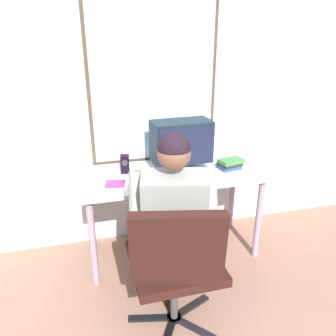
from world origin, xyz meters
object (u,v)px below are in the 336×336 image
object	(u,v)px
office_chair	(176,261)
wine_glass	(139,169)
desk	(172,183)
person_seated	(172,219)
cd_case	(115,184)
book_stack	(230,164)
desk_speaker	(125,164)
crt_monitor	(181,142)

from	to	relation	value
office_chair	wine_glass	bearing A→B (deg)	95.80
desk	person_seated	distance (m)	0.62
office_chair	cd_case	world-z (taller)	office_chair
desk	office_chair	distance (m)	0.88
wine_glass	book_stack	distance (m)	0.78
desk	book_stack	world-z (taller)	book_stack
office_chair	wine_glass	distance (m)	0.79
wine_glass	desk_speaker	bearing A→B (deg)	108.85
book_stack	crt_monitor	bearing A→B (deg)	168.96
office_chair	wine_glass	world-z (taller)	office_chair
person_seated	book_stack	bearing A→B (deg)	40.53
desk	book_stack	distance (m)	0.50
desk	crt_monitor	bearing A→B (deg)	23.43
cd_case	office_chair	bearing A→B (deg)	-71.08
desk_speaker	book_stack	size ratio (longest dim) A/B	0.67
wine_glass	cd_case	xyz separation A→B (m)	(-0.18, 0.01, -0.10)
desk	cd_case	xyz separation A→B (m)	(-0.47, -0.11, 0.10)
desk	book_stack	bearing A→B (deg)	-4.91
desk_speaker	desk	bearing A→B (deg)	-14.84
person_seated	crt_monitor	size ratio (longest dim) A/B	2.73
wine_glass	desk_speaker	size ratio (longest dim) A/B	0.98
desk_speaker	wine_glass	bearing A→B (deg)	-71.15
book_stack	cd_case	size ratio (longest dim) A/B	1.33
crt_monitor	book_stack	size ratio (longest dim) A/B	2.17
book_stack	person_seated	bearing A→B (deg)	-139.47
crt_monitor	wine_glass	bearing A→B (deg)	-157.62
person_seated	wine_glass	xyz separation A→B (m)	(-0.13, 0.48, 0.17)
book_stack	cd_case	world-z (taller)	book_stack
person_seated	wine_glass	bearing A→B (deg)	104.70
desk	cd_case	distance (m)	0.49
book_stack	cd_case	bearing A→B (deg)	-175.85
office_chair	crt_monitor	bearing A→B (deg)	71.29
wine_glass	office_chair	bearing A→B (deg)	-84.20
office_chair	person_seated	size ratio (longest dim) A/B	0.74
desk	person_seated	world-z (taller)	person_seated
crt_monitor	book_stack	xyz separation A→B (m)	(0.40, -0.08, -0.20)
desk	desk_speaker	distance (m)	0.41
desk	book_stack	size ratio (longest dim) A/B	6.74
desk	crt_monitor	distance (m)	0.35
desk	wine_glass	size ratio (longest dim) A/B	10.23
crt_monitor	wine_glass	world-z (taller)	crt_monitor
crt_monitor	desk_speaker	size ratio (longest dim) A/B	3.22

